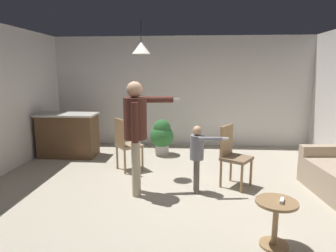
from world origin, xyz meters
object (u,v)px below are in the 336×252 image
(potted_plant_corner, at_px, (162,135))
(dining_chair_by_counter, at_px, (232,154))
(person_adult, at_px, (136,126))
(side_table_by_couch, at_px, (276,218))
(person_child, at_px, (198,152))
(kitchen_counter, at_px, (68,135))
(dining_chair_near_wall, at_px, (126,142))
(spare_remote_on_table, at_px, (282,201))

(potted_plant_corner, bearing_deg, dining_chair_by_counter, -53.31)
(person_adult, bearing_deg, side_table_by_couch, 44.71)
(dining_chair_by_counter, bearing_deg, person_child, -27.62)
(side_table_by_couch, bearing_deg, person_child, 119.59)
(kitchen_counter, height_order, person_child, person_child)
(dining_chair_by_counter, bearing_deg, dining_chair_near_wall, -74.86)
(person_adult, height_order, potted_plant_corner, person_adult)
(potted_plant_corner, bearing_deg, side_table_by_couch, -66.16)
(dining_chair_near_wall, xyz_separation_m, potted_plant_corner, (0.57, 1.14, -0.10))
(person_adult, relative_size, potted_plant_corner, 2.14)
(person_child, distance_m, spare_remote_on_table, 1.67)
(dining_chair_near_wall, relative_size, potted_plant_corner, 1.24)
(person_child, bearing_deg, potted_plant_corner, -167.04)
(side_table_by_couch, relative_size, dining_chair_near_wall, 0.52)
(side_table_by_couch, height_order, spare_remote_on_table, spare_remote_on_table)
(kitchen_counter, height_order, potted_plant_corner, kitchen_counter)
(kitchen_counter, bearing_deg, side_table_by_couch, -41.97)
(spare_remote_on_table, bearing_deg, person_child, 120.41)
(person_child, bearing_deg, dining_chair_near_wall, -132.35)
(side_table_by_couch, distance_m, dining_chair_by_counter, 1.75)
(kitchen_counter, xyz_separation_m, dining_chair_by_counter, (3.37, -1.51, 0.07))
(side_table_by_couch, relative_size, person_child, 0.49)
(dining_chair_near_wall, bearing_deg, side_table_by_couch, 5.44)
(spare_remote_on_table, bearing_deg, dining_chair_near_wall, 132.22)
(person_adult, height_order, dining_chair_by_counter, person_adult)
(dining_chair_near_wall, distance_m, potted_plant_corner, 1.28)
(potted_plant_corner, bearing_deg, person_adult, -94.41)
(kitchen_counter, distance_m, side_table_by_couch, 4.84)
(kitchen_counter, bearing_deg, dining_chair_near_wall, -30.72)
(person_child, xyz_separation_m, dining_chair_near_wall, (-1.32, 0.95, -0.11))
(dining_chair_near_wall, relative_size, spare_remote_on_table, 7.69)
(person_adult, bearing_deg, person_child, 89.00)
(person_adult, bearing_deg, dining_chair_near_wall, -167.48)
(person_adult, height_order, spare_remote_on_table, person_adult)
(spare_remote_on_table, bearing_deg, side_table_by_couch, 147.23)
(person_child, relative_size, spare_remote_on_table, 8.10)
(dining_chair_near_wall, xyz_separation_m, spare_remote_on_table, (2.16, -2.38, -0.01))
(kitchen_counter, bearing_deg, potted_plant_corner, 7.35)
(side_table_by_couch, xyz_separation_m, person_adult, (-1.71, 1.29, 0.74))
(person_child, height_order, dining_chair_near_wall, person_child)
(dining_chair_near_wall, bearing_deg, kitchen_counter, -157.26)
(kitchen_counter, relative_size, potted_plant_corner, 1.57)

